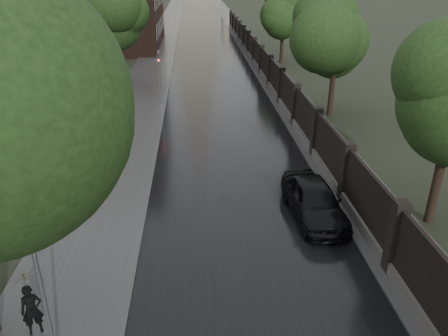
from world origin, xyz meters
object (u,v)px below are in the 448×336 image
tree_left_far (114,24)px  pedestrian_umbrella (26,286)px  tree_right_b (337,42)px  car_right_near (314,200)px  traffic_light (159,73)px  tree_right_c (284,14)px  lamp_post (43,293)px

tree_left_far → pedestrian_umbrella: tree_left_far is taller
tree_right_b → car_right_near: tree_right_b is taller
tree_left_far → traffic_light: (3.70, -5.01, -2.84)m
tree_right_c → pedestrian_umbrella: (-13.91, -37.11, -3.18)m
tree_right_c → traffic_light: 19.26m
tree_right_c → lamp_post: size_ratio=1.37×
tree_left_far → tree_right_c: (15.50, 10.00, -0.29)m
traffic_light → car_right_near: (7.20, -16.33, -1.62)m
traffic_light → pedestrian_umbrella: bearing=-95.4°
tree_left_far → tree_right_b: size_ratio=1.05×
tree_left_far → tree_right_b: bearing=-27.3°
tree_right_b → lamp_post: tree_right_b is taller
lamp_post → tree_right_b: bearing=57.8°
tree_left_far → car_right_near: 24.37m
traffic_light → pedestrian_umbrella: traffic_light is taller
pedestrian_umbrella → traffic_light: bearing=64.0°
traffic_light → tree_left_far: bearing=126.5°
pedestrian_umbrella → car_right_near: bearing=11.3°
lamp_post → car_right_near: bearing=40.8°
tree_right_b → tree_right_c: same height
lamp_post → tree_left_far: bearing=95.2°
car_right_near → pedestrian_umbrella: (-9.30, -5.78, 0.98)m
tree_left_far → car_right_near: tree_left_far is taller
tree_right_c → pedestrian_umbrella: size_ratio=2.91×
tree_right_b → tree_right_c: bearing=90.0°
lamp_post → car_right_near: size_ratio=1.11×
tree_right_b → traffic_light: 12.44m
car_right_near → lamp_post: bearing=-143.3°
tree_left_far → lamp_post: size_ratio=1.45×
tree_left_far → pedestrian_umbrella: (1.59, -27.11, -3.48)m
tree_right_b → lamp_post: size_ratio=1.37×
tree_right_b → tree_right_c: 18.00m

